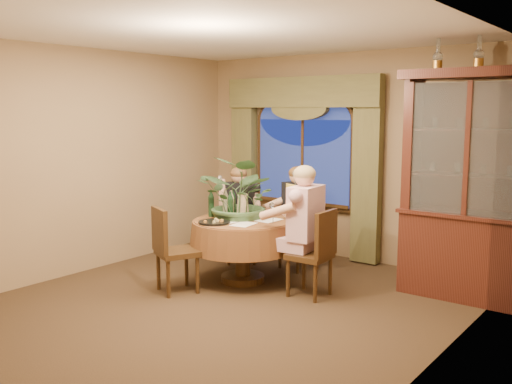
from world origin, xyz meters
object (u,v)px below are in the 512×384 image
Objects in this scene: dining_table at (243,251)px; oil_lamp_center at (479,51)px; person_pink at (306,230)px; person_scarf at (299,219)px; stoneware_vase at (243,206)px; wine_bottle_3 at (233,202)px; wine_bottle_0 at (226,202)px; wine_bottle_4 at (211,203)px; chair_back_right at (299,232)px; olive_bowl at (239,219)px; chair_right at (310,253)px; wine_bottle_1 at (230,205)px; person_back at (239,216)px; chair_back at (241,227)px; chair_front_left at (177,250)px; wine_bottle_2 at (231,204)px; oil_lamp_left at (438,54)px; china_cabinet at (472,186)px; centerpiece_plant at (242,166)px.

dining_table is 3.39m from oil_lamp_center.
person_pink is 0.87m from person_scarf.
stoneware_vase is 0.88× the size of wine_bottle_3.
wine_bottle_0 is 0.19m from wine_bottle_4.
stoneware_vase is at bearing 83.53° from chair_back_right.
olive_bowl is at bearing 92.40° from person_scarf.
wine_bottle_3 is at bearing 82.57° from chair_right.
person_scarf is at bearing 69.53° from dining_table.
chair_right is 1.07m from stoneware_vase.
wine_bottle_3 is at bearing 69.05° from person_scarf.
dining_table is 0.70m from wine_bottle_4.
dining_table is 0.88× the size of person_pink.
wine_bottle_1 and wine_bottle_4 have the same top height.
person_back is 0.97× the size of person_scarf.
wine_bottle_4 is (0.11, -0.67, 0.26)m from person_back.
person_scarf reaches higher than chair_back.
dining_table is 8.11× the size of olive_bowl.
chair_front_left is 1.37m from person_back.
stoneware_vase is 0.14m from wine_bottle_2.
chair_right is at bearing -135.07° from oil_lamp_left.
person_pink is (-1.49, -0.92, -0.51)m from china_cabinet.
person_back reaches higher than wine_bottle_1.
dining_table is 1.32× the size of chair_right.
chair_right is 0.99m from person_scarf.
chair_back is at bearing 60.80° from person_pink.
oil_lamp_center reaches higher than wine_bottle_3.
chair_back_right reaches higher than olive_bowl.
person_scarf is at bearing 60.51° from wine_bottle_1.
chair_right is 2.91× the size of wine_bottle_1.
person_scarf reaches higher than chair_back_right.
stoneware_vase is (-2.39, -0.91, -1.74)m from oil_lamp_center.
wine_bottle_3 is (-1.18, 0.11, 0.44)m from chair_right.
wine_bottle_1 is at bearing -58.84° from wine_bottle_2.
chair_back_right is at bearing 31.37° from person_pink.
olive_bowl is at bearing -154.89° from oil_lamp_center.
person_back is 4.50× the size of stoneware_vase.
stoneware_vase is 0.40m from wine_bottle_4.
oil_lamp_center is 0.35× the size of chair_back_right.
wine_bottle_2 is at bearing -150.50° from stoneware_vase.
person_pink is at bearing 117.01° from chair_back.
wine_bottle_1 reaches higher than chair_back_right.
wine_bottle_3 is at bearing -161.54° from china_cabinet.
person_back reaches higher than stoneware_vase.
dining_table is 3.83× the size of wine_bottle_2.
wine_bottle_1 is at bearing 91.07° from chair_right.
china_cabinet reaches higher than chair_back_right.
wine_bottle_0 reaches higher than chair_right.
centerpiece_plant is at bearing 82.98° from person_pink.
stoneware_vase is at bearing -28.35° from centerpiece_plant.
chair_back_right is at bearing -175.61° from oil_lamp_left.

